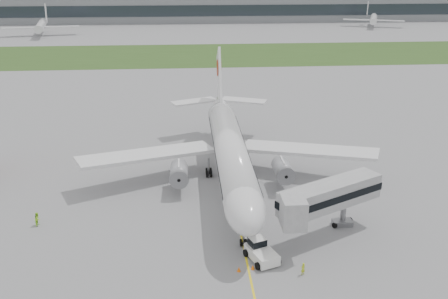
{
  "coord_description": "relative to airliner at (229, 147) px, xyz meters",
  "views": [
    {
      "loc": [
        -6.61,
        -68.44,
        33.25
      ],
      "look_at": [
        -1.08,
        2.0,
        6.42
      ],
      "focal_mm": 40.0,
      "sensor_mm": 36.0,
      "label": 1
    }
  ],
  "objects": [
    {
      "name": "ground",
      "position": [
        0.0,
        -4.87,
        -5.66
      ],
      "size": [
        600.0,
        600.0,
        0.0
      ],
      "primitive_type": "plane",
      "color": "#969699",
      "rests_on": "ground"
    },
    {
      "name": "grass_strip",
      "position": [
        0.0,
        115.13,
        -5.65
      ],
      "size": [
        600.0,
        50.0,
        0.02
      ],
      "primitive_type": "cube",
      "color": "#304E1D",
      "rests_on": "ground"
    },
    {
      "name": "distant_aircraft_left",
      "position": [
        -73.72,
        171.9,
        -5.66
      ],
      "size": [
        39.62,
        36.37,
        13.23
      ],
      "primitive_type": null,
      "rotation": [
        0.0,
        0.0,
        0.19
      ],
      "color": "silver",
      "rests_on": "ground"
    },
    {
      "name": "safety_cone_left",
      "position": [
        -1.14,
        -25.3,
        -5.36
      ],
      "size": [
        0.44,
        0.44,
        0.6
      ],
      "primitive_type": "cone",
      "color": "orange",
      "rests_on": "ground"
    },
    {
      "name": "ground_crew_far",
      "position": [
        -26.85,
        -12.59,
        -4.72
      ],
      "size": [
        0.82,
        0.99,
        1.89
      ],
      "primitive_type": "imported",
      "rotation": [
        0.0,
        0.0,
        1.45
      ],
      "color": "#9EEB27",
      "rests_on": "ground"
    },
    {
      "name": "safety_cone_right",
      "position": [
        0.5,
        -25.02,
        -5.37
      ],
      "size": [
        0.42,
        0.42,
        0.58
      ],
      "primitive_type": "cone",
      "color": "orange",
      "rests_on": "ground"
    },
    {
      "name": "apron_markings",
      "position": [
        0.0,
        -9.87,
        -5.66
      ],
      "size": [
        70.0,
        70.0,
        0.04
      ],
      "primitive_type": null,
      "color": "yellow",
      "rests_on": "ground"
    },
    {
      "name": "distant_aircraft_right",
      "position": [
        94.14,
        192.17,
        -5.66
      ],
      "size": [
        39.22,
        37.08,
        12.01
      ],
      "primitive_type": null,
      "rotation": [
        0.0,
        0.0,
        -0.36
      ],
      "color": "silver",
      "rests_on": "ground"
    },
    {
      "name": "terminal_building",
      "position": [
        0.0,
        225.0,
        1.34
      ],
      "size": [
        320.0,
        22.3,
        14.0
      ],
      "color": "gray",
      "rests_on": "ground"
    },
    {
      "name": "jet_bridge",
      "position": [
        10.44,
        -18.33,
        -0.21
      ],
      "size": [
        14.97,
        11.0,
        7.37
      ],
      "rotation": [
        0.0,
        0.0,
        0.48
      ],
      "color": "#B3B3B6",
      "rests_on": "ground"
    },
    {
      "name": "airliner",
      "position": [
        0.0,
        0.0,
        0.0
      ],
      "size": [
        48.13,
        53.95,
        17.88
      ],
      "color": "silver",
      "rests_on": "ground"
    },
    {
      "name": "control_tower",
      "position": [
        -90.0,
        227.13,
        -5.66
      ],
      "size": [
        12.0,
        12.0,
        56.0
      ],
      "primitive_type": null,
      "color": "gray",
      "rests_on": "ground"
    },
    {
      "name": "pushback_tug",
      "position": [
        1.69,
        -22.9,
        -4.6
      ],
      "size": [
        4.22,
        5.09,
        2.3
      ],
      "rotation": [
        0.0,
        0.0,
        0.36
      ],
      "color": "white",
      "rests_on": "ground"
    },
    {
      "name": "ground_crew_near",
      "position": [
        6.0,
        -26.44,
        -4.9
      ],
      "size": [
        0.66,
        0.59,
        1.51
      ],
      "primitive_type": "imported",
      "rotation": [
        0.0,
        0.0,
        3.65
      ],
      "color": "#C0D824",
      "rests_on": "ground"
    }
  ]
}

